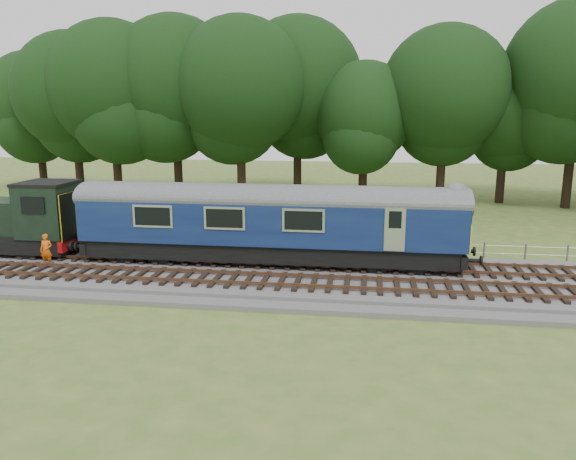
# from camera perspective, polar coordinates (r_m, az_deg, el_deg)

# --- Properties ---
(ground) EXTENTS (120.00, 120.00, 0.00)m
(ground) POSITION_cam_1_polar(r_m,az_deg,el_deg) (25.40, 7.70, -5.32)
(ground) COLOR #426625
(ground) RESTS_ON ground
(ballast) EXTENTS (70.00, 7.00, 0.35)m
(ballast) POSITION_cam_1_polar(r_m,az_deg,el_deg) (25.35, 7.71, -4.94)
(ballast) COLOR #4C4C4F
(ballast) RESTS_ON ground
(track_north) EXTENTS (67.20, 2.40, 0.21)m
(track_north) POSITION_cam_1_polar(r_m,az_deg,el_deg) (26.63, 7.76, -3.57)
(track_north) COLOR black
(track_north) RESTS_ON ballast
(track_south) EXTENTS (67.20, 2.40, 0.21)m
(track_south) POSITION_cam_1_polar(r_m,az_deg,el_deg) (23.75, 7.68, -5.51)
(track_south) COLOR black
(track_south) RESTS_ON ballast
(fence) EXTENTS (64.00, 0.12, 1.00)m
(fence) POSITION_cam_1_polar(r_m,az_deg,el_deg) (29.73, 7.80, -2.74)
(fence) COLOR #6B6054
(fence) RESTS_ON ground
(tree_line) EXTENTS (70.00, 8.00, 18.00)m
(tree_line) POSITION_cam_1_polar(r_m,az_deg,el_deg) (46.86, 8.02, 2.71)
(tree_line) COLOR black
(tree_line) RESTS_ON ground
(dmu_railcar) EXTENTS (18.05, 2.86, 3.88)m
(dmu_railcar) POSITION_cam_1_polar(r_m,az_deg,el_deg) (26.53, -1.92, 1.34)
(dmu_railcar) COLOR black
(dmu_railcar) RESTS_ON ground
(shunter_loco) EXTENTS (8.92, 2.60, 3.38)m
(shunter_loco) POSITION_cam_1_polar(r_m,az_deg,el_deg) (32.13, -27.17, 0.75)
(shunter_loco) COLOR black
(shunter_loco) RESTS_ON ground
(worker) EXTENTS (0.60, 0.44, 1.55)m
(worker) POSITION_cam_1_polar(r_m,az_deg,el_deg) (28.63, -23.35, -1.90)
(worker) COLOR #FF620D
(worker) RESTS_ON ballast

